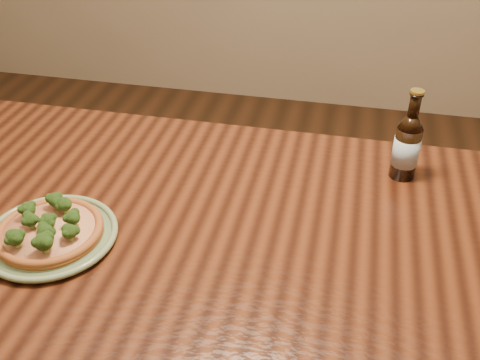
% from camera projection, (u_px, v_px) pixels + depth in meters
% --- Properties ---
extents(table, '(1.60, 0.90, 0.75)m').
position_uv_depth(table, '(192.00, 254.00, 1.29)').
color(table, '#421D0E').
rests_on(table, ground).
extents(plate, '(0.28, 0.28, 0.02)m').
position_uv_depth(plate, '(51.00, 236.00, 1.18)').
color(plate, '#6A7E56').
rests_on(plate, table).
extents(pizza, '(0.22, 0.22, 0.06)m').
position_uv_depth(pizza, '(49.00, 230.00, 1.17)').
color(pizza, brown).
rests_on(pizza, plate).
extents(beer_bottle, '(0.06, 0.06, 0.23)m').
position_uv_depth(beer_bottle, '(407.00, 146.00, 1.34)').
color(beer_bottle, black).
rests_on(beer_bottle, table).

